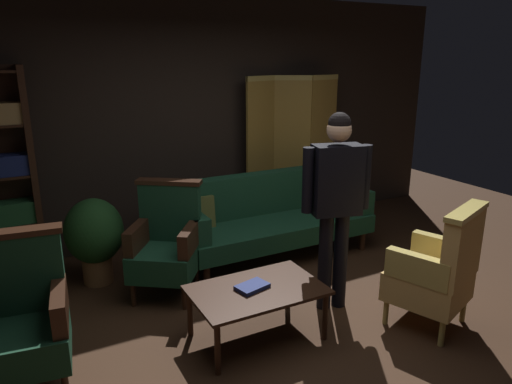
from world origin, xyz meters
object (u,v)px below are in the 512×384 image
armchair_wing_left (22,318)px  armchair_wing_right (166,243)px  armchair_gilt_accent (438,271)px  coffee_table (257,294)px  standing_figure (336,195)px  folding_screen (292,150)px  book_navy_cloth (252,287)px  potted_plant (94,235)px  velvet_couch (272,215)px

armchair_wing_left → armchair_wing_right: (1.23, 0.80, 0.00)m
armchair_gilt_accent → armchair_wing_left: bearing=165.3°
coffee_table → standing_figure: size_ratio=0.59×
folding_screen → armchair_wing_right: size_ratio=1.83×
book_navy_cloth → coffee_table: bearing=-29.5°
coffee_table → armchair_wing_right: (-0.38, 1.04, 0.12)m
folding_screen → armchair_gilt_accent: bearing=-96.0°
armchair_wing_right → book_navy_cloth: bearing=-71.4°
standing_figure → armchair_gilt_accent: bearing=-50.2°
folding_screen → potted_plant: (-2.54, -0.53, -0.50)m
potted_plant → velvet_couch: bearing=-5.7°
armchair_wing_right → standing_figure: size_ratio=0.61×
folding_screen → standing_figure: folding_screen is taller
velvet_couch → potted_plant: velvet_couch is taller
folding_screen → potted_plant: size_ratio=2.25×
armchair_gilt_accent → standing_figure: bearing=129.8°
velvet_couch → book_navy_cloth: bearing=-125.2°
velvet_couch → standing_figure: size_ratio=1.25×
armchair_wing_left → armchair_wing_right: size_ratio=1.00×
armchair_wing_left → armchair_wing_right: bearing=33.1°
coffee_table → standing_figure: (0.80, 0.12, 0.65)m
armchair_wing_left → armchair_wing_right: 1.46m
folding_screen → potted_plant: bearing=-168.3°
armchair_wing_left → book_navy_cloth: 1.59m
armchair_wing_right → standing_figure: 1.59m
velvet_couch → coffee_table: 1.66m
coffee_table → book_navy_cloth: book_navy_cloth is taller
coffee_table → standing_figure: bearing=8.5°
standing_figure → coffee_table: bearing=-171.5°
standing_figure → potted_plant: size_ratio=2.02×
book_navy_cloth → folding_screen: bearing=51.5°
armchair_wing_left → standing_figure: 2.47m
armchair_wing_right → book_navy_cloth: size_ratio=4.30×
armchair_wing_left → standing_figure: bearing=-3.0°
armchair_wing_left → standing_figure: standing_figure is taller
armchair_wing_left → book_navy_cloth: bearing=-8.2°
folding_screen → velvet_couch: folding_screen is taller
armchair_gilt_accent → potted_plant: bearing=137.3°
folding_screen → armchair_gilt_accent: folding_screen is taller
potted_plant → book_navy_cloth: size_ratio=3.48×
folding_screen → armchair_wing_left: bearing=-150.2°
coffee_table → armchair_gilt_accent: bearing=-21.5°
velvet_couch → standing_figure: standing_figure is taller
armchair_gilt_accent → armchair_wing_right: 2.33m
armchair_gilt_accent → armchair_wing_right: bearing=137.5°
coffee_table → potted_plant: (-0.92, 1.56, 0.11)m
armchair_wing_right → potted_plant: 0.75m
armchair_gilt_accent → potted_plant: armchair_gilt_accent is taller
folding_screen → book_navy_cloth: (-1.65, -2.07, -0.55)m
armchair_wing_right → velvet_couch: bearing=14.3°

